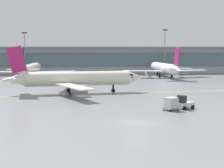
{
  "coord_description": "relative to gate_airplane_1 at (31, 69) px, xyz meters",
  "views": [
    {
      "loc": [
        -7.74,
        -43.09,
        9.2
      ],
      "look_at": [
        -1.19,
        18.32,
        3.0
      ],
      "focal_mm": 57.87,
      "sensor_mm": 36.0,
      "label": 1
    }
  ],
  "objects": [
    {
      "name": "ground_plane",
      "position": [
        20.46,
        -66.01,
        -2.9
      ],
      "size": [
        400.0,
        400.0,
        0.0
      ],
      "primitive_type": "plane",
      "color": "slate"
    },
    {
      "name": "taxiway_centreline_stripe",
      "position": [
        13.56,
        -38.14,
        -2.89
      ],
      "size": [
        109.26,
        13.43,
        0.01
      ],
      "primitive_type": "cube",
      "rotation": [
        0.0,
        0.0,
        0.12
      ],
      "color": "yellow",
      "rests_on": "ground_plane"
    },
    {
      "name": "terminal_concourse",
      "position": [
        20.46,
        22.52,
        2.02
      ],
      "size": [
        206.29,
        11.0,
        9.6
      ],
      "color": "#B2B7BC",
      "rests_on": "ground_plane"
    },
    {
      "name": "gate_airplane_1",
      "position": [
        0.0,
        0.0,
        0.0
      ],
      "size": [
        27.09,
        29.16,
        9.66
      ],
      "rotation": [
        0.0,
        0.0,
        1.52
      ],
      "color": "silver",
      "rests_on": "ground_plane"
    },
    {
      "name": "gate_airplane_2",
      "position": [
        40.93,
        0.79,
        -0.01
      ],
      "size": [
        26.96,
        29.02,
        9.61
      ],
      "rotation": [
        0.0,
        0.0,
        1.62
      ],
      "color": "white",
      "rests_on": "ground_plane"
    },
    {
      "name": "taxiing_regional_jet",
      "position": [
        13.19,
        -36.19,
        0.0
      ],
      "size": [
        29.2,
        26.97,
        9.67
      ],
      "rotation": [
        0.0,
        0.0,
        0.12
      ],
      "color": "silver",
      "rests_on": "ground_plane"
    },
    {
      "name": "baggage_tug",
      "position": [
        29.3,
        -56.66,
        -2.0
      ],
      "size": [
        2.95,
        2.46,
        2.1
      ],
      "rotation": [
        0.0,
        0.0,
        0.45
      ],
      "color": "silver",
      "rests_on": "ground_plane"
    },
    {
      "name": "cargo_dolly_lead",
      "position": [
        26.93,
        -57.82,
        -1.84
      ],
      "size": [
        2.59,
        2.36,
        1.94
      ],
      "rotation": [
        0.0,
        0.0,
        0.45
      ],
      "color": "#595B60",
      "rests_on": "ground_plane"
    },
    {
      "name": "apron_light_mast_1",
      "position": [
        -3.75,
        16.52,
        5.05
      ],
      "size": [
        1.8,
        0.36,
        14.52
      ],
      "color": "gray",
      "rests_on": "ground_plane"
    },
    {
      "name": "apron_light_mast_2",
      "position": [
        44.89,
        16.34,
        5.66
      ],
      "size": [
        1.8,
        0.36,
        15.72
      ],
      "color": "gray",
      "rests_on": "ground_plane"
    }
  ]
}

